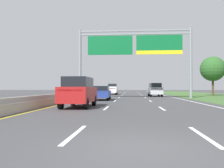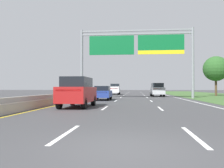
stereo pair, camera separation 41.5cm
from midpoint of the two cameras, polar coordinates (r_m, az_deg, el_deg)
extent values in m
plane|color=#3D3D3F|center=(40.45, 5.62, -2.86)|extent=(220.00, 220.00, 0.00)
cube|color=white|center=(7.30, -9.36, -11.68)|extent=(0.14, 3.00, 0.01)
cube|color=white|center=(16.09, -1.01, -5.79)|extent=(0.14, 3.00, 0.01)
cube|color=white|center=(25.04, 1.37, -4.05)|extent=(0.14, 3.00, 0.01)
cube|color=white|center=(34.01, 2.50, -3.23)|extent=(0.14, 3.00, 0.01)
cube|color=white|center=(42.99, 3.15, -2.74)|extent=(0.14, 3.00, 0.01)
cube|color=white|center=(51.98, 3.58, -2.43)|extent=(0.14, 3.00, 0.01)
cube|color=white|center=(60.97, 3.88, -2.21)|extent=(0.14, 3.00, 0.01)
cube|color=white|center=(69.97, 4.10, -2.04)|extent=(0.14, 3.00, 0.01)
cube|color=white|center=(78.96, 4.27, -1.92)|extent=(0.14, 3.00, 0.01)
cube|color=white|center=(87.96, 4.41, -1.81)|extent=(0.14, 3.00, 0.01)
cube|color=white|center=(7.30, 20.63, -11.63)|extent=(0.14, 3.00, 0.01)
cube|color=white|center=(16.09, 12.26, -5.77)|extent=(0.14, 3.00, 0.01)
cube|color=white|center=(25.04, 9.87, -4.04)|extent=(0.14, 3.00, 0.01)
cube|color=white|center=(34.01, 8.74, -3.22)|extent=(0.14, 3.00, 0.01)
cube|color=white|center=(42.99, 8.09, -2.74)|extent=(0.14, 3.00, 0.01)
cube|color=white|center=(51.98, 7.66, -2.42)|extent=(0.14, 3.00, 0.01)
cube|color=white|center=(60.97, 7.36, -2.20)|extent=(0.14, 3.00, 0.01)
cube|color=white|center=(69.97, 7.13, -2.04)|extent=(0.14, 3.00, 0.01)
cube|color=white|center=(78.96, 6.96, -1.91)|extent=(0.14, 3.00, 0.01)
cube|color=white|center=(87.96, 6.82, -1.81)|extent=(0.14, 3.00, 0.01)
cube|color=white|center=(40.88, 13.93, -2.81)|extent=(0.16, 106.00, 0.01)
cube|color=gold|center=(40.88, -2.69, -2.84)|extent=(0.16, 106.00, 0.01)
cube|color=#3D602D|center=(42.79, 24.67, -2.66)|extent=(14.00, 110.00, 0.02)
cube|color=#A8A399|center=(40.98, -3.66, -2.45)|extent=(0.60, 110.00, 0.55)
cube|color=#A8A399|center=(40.97, -3.66, -1.86)|extent=(0.25, 110.00, 0.30)
cylinder|color=gray|center=(32.63, -6.91, 4.80)|extent=(0.36, 0.36, 9.24)
cylinder|color=gray|center=(32.77, 19.16, 4.82)|extent=(0.36, 0.36, 9.24)
cube|color=gray|center=(32.61, 6.13, 12.64)|extent=(14.70, 0.24, 0.20)
cube|color=gray|center=(32.50, 6.14, 11.87)|extent=(14.70, 0.24, 0.20)
cube|color=#0C602D|center=(32.16, 0.27, 9.27)|extent=(6.00, 0.12, 2.55)
cube|color=#0C602D|center=(32.27, 12.01, 9.71)|extent=(6.00, 0.12, 2.05)
cube|color=yellow|center=(32.06, 12.01, 7.47)|extent=(6.00, 0.12, 0.50)
cube|color=silver|center=(47.92, 0.92, -1.46)|extent=(2.05, 5.42, 1.00)
cube|color=black|center=(48.77, 0.99, -0.41)|extent=(1.74, 1.92, 0.78)
cube|color=#B21414|center=(45.27, 0.67, -1.11)|extent=(1.68, 0.10, 0.12)
cube|color=silver|center=(46.20, 0.76, -0.74)|extent=(2.02, 1.96, 0.20)
cylinder|color=black|center=(49.83, 0.09, -2.02)|extent=(0.31, 0.84, 0.84)
cylinder|color=black|center=(49.71, 2.05, -2.02)|extent=(0.31, 0.84, 0.84)
cylinder|color=black|center=(46.17, -0.30, -2.10)|extent=(0.31, 0.84, 0.84)
cylinder|color=black|center=(46.05, 1.81, -2.11)|extent=(0.31, 0.84, 0.84)
cube|color=navy|center=(26.72, -1.82, -2.38)|extent=(1.89, 4.43, 0.72)
cube|color=black|center=(26.66, -1.83, -1.05)|extent=(1.60, 2.33, 0.52)
cube|color=#B21414|center=(24.57, -2.39, -2.00)|extent=(1.53, 0.10, 0.12)
cylinder|color=black|center=(28.31, -3.09, -3.03)|extent=(0.23, 0.66, 0.66)
cylinder|color=black|center=(28.14, 0.15, -3.04)|extent=(0.23, 0.66, 0.66)
cylinder|color=black|center=(25.35, -4.00, -3.27)|extent=(0.23, 0.66, 0.66)
cylinder|color=black|center=(25.16, -0.39, -3.29)|extent=(0.23, 0.66, 0.66)
cube|color=maroon|center=(17.00, -7.53, -2.48)|extent=(1.94, 4.71, 1.05)
cube|color=black|center=(16.86, -7.64, 0.45)|extent=(1.66, 3.01, 0.68)
cube|color=#B21414|center=(14.76, -9.63, -1.49)|extent=(1.60, 0.09, 0.12)
cylinder|color=black|center=(18.77, -8.82, -3.93)|extent=(0.27, 0.76, 0.76)
cylinder|color=black|center=(18.42, -3.87, -4.00)|extent=(0.27, 0.76, 0.76)
cylinder|color=black|center=(15.71, -11.83, -4.51)|extent=(0.27, 0.76, 0.76)
cylinder|color=black|center=(15.29, -5.95, -4.63)|extent=(0.27, 0.76, 0.76)
cube|color=#B2B5BA|center=(38.27, 11.08, -1.60)|extent=(2.03, 4.75, 1.05)
cube|color=black|center=(38.12, 11.11, -0.31)|extent=(1.72, 3.04, 0.68)
cube|color=#B21414|center=(35.98, 11.53, -1.14)|extent=(1.60, 0.12, 0.12)
cylinder|color=black|center=(39.78, 9.63, -2.34)|extent=(0.28, 0.77, 0.76)
cylinder|color=black|center=(39.97, 11.97, -2.32)|extent=(0.28, 0.77, 0.76)
cylinder|color=black|center=(36.60, 10.12, -2.46)|extent=(0.28, 0.77, 0.76)
cylinder|color=black|center=(36.81, 12.66, -2.44)|extent=(0.28, 0.77, 0.76)
cylinder|color=#4C3823|center=(44.23, 23.92, -0.71)|extent=(0.36, 0.36, 2.95)
sphere|color=#285623|center=(44.35, 23.89, 3.39)|extent=(4.25, 4.25, 4.25)
camera|label=1|loc=(0.21, -89.44, -0.01)|focal=38.10mm
camera|label=2|loc=(0.21, 90.56, 0.01)|focal=38.10mm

